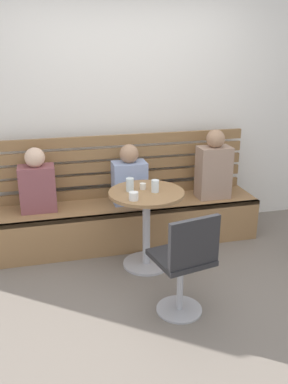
% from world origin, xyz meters
% --- Properties ---
extents(ground, '(8.00, 8.00, 0.00)m').
position_xyz_m(ground, '(0.00, 0.00, 0.00)').
color(ground, '#70665B').
extents(back_wall, '(5.20, 0.10, 2.90)m').
position_xyz_m(back_wall, '(0.00, 1.64, 1.45)').
color(back_wall, silver).
rests_on(back_wall, ground).
extents(booth_bench, '(2.70, 0.52, 0.44)m').
position_xyz_m(booth_bench, '(0.00, 1.20, 0.22)').
color(booth_bench, olive).
rests_on(booth_bench, ground).
extents(booth_backrest, '(2.65, 0.04, 0.66)m').
position_xyz_m(booth_backrest, '(0.00, 1.44, 0.78)').
color(booth_backrest, olive).
rests_on(booth_backrest, booth_bench).
extents(cafe_table, '(0.68, 0.68, 0.74)m').
position_xyz_m(cafe_table, '(0.06, 0.70, 0.52)').
color(cafe_table, '#ADADB2').
rests_on(cafe_table, ground).
extents(white_chair, '(0.47, 0.47, 0.85)m').
position_xyz_m(white_chair, '(0.15, -0.12, 0.46)').
color(white_chair, '#ADADB2').
rests_on(white_chair, ground).
extents(person_adult, '(0.34, 0.22, 0.72)m').
position_xyz_m(person_adult, '(0.91, 1.17, 0.76)').
color(person_adult, '#9E7F6B').
rests_on(person_adult, booth_bench).
extents(person_child_left, '(0.34, 0.22, 0.63)m').
position_xyz_m(person_child_left, '(-0.88, 1.24, 0.72)').
color(person_child_left, brown).
rests_on(person_child_left, booth_bench).
extents(person_child_middle, '(0.34, 0.22, 0.61)m').
position_xyz_m(person_child_middle, '(0.02, 1.23, 0.71)').
color(person_child_middle, '#8C9EC6').
rests_on(person_child_middle, booth_bench).
extents(cup_glass_tall, '(0.07, 0.07, 0.12)m').
position_xyz_m(cup_glass_tall, '(-0.08, 0.74, 0.80)').
color(cup_glass_tall, silver).
rests_on(cup_glass_tall, cafe_table).
extents(cup_ceramic_white, '(0.08, 0.08, 0.07)m').
position_xyz_m(cup_ceramic_white, '(-0.09, 0.52, 0.78)').
color(cup_ceramic_white, white).
rests_on(cup_ceramic_white, cafe_table).
extents(cup_espresso_small, '(0.06, 0.06, 0.05)m').
position_xyz_m(cup_espresso_small, '(0.05, 0.76, 0.77)').
color(cup_espresso_small, silver).
rests_on(cup_espresso_small, cafe_table).
extents(cup_water_clear, '(0.07, 0.07, 0.11)m').
position_xyz_m(cup_water_clear, '(0.13, 0.67, 0.80)').
color(cup_water_clear, white).
rests_on(cup_water_clear, cafe_table).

